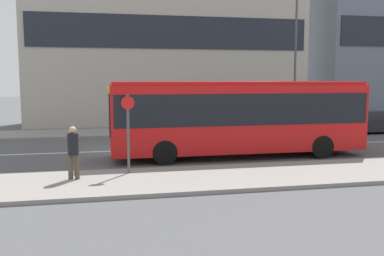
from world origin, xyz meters
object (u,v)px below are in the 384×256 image
at_px(parked_car_0, 365,122).
at_px(street_lamp, 296,50).
at_px(bus_stop_sign, 128,128).
at_px(city_bus, 237,114).
at_px(pedestrian_near_stop, 73,149).

bearing_deg(parked_car_0, street_lamp, 157.22).
bearing_deg(bus_stop_sign, parked_car_0, 30.67).
bearing_deg(city_bus, bus_stop_sign, -147.99).
relative_size(pedestrian_near_stop, bus_stop_sign, 0.64).
bearing_deg(pedestrian_near_stop, street_lamp, 44.13).
bearing_deg(street_lamp, pedestrian_near_stop, -139.21).
height_order(bus_stop_sign, street_lamp, street_lamp).
xyz_separation_m(parked_car_0, pedestrian_near_stop, (-16.50, -9.27, 0.45)).
relative_size(city_bus, bus_stop_sign, 4.03).
bearing_deg(bus_stop_sign, city_bus, 31.32).
relative_size(parked_car_0, street_lamp, 0.54).
height_order(city_bus, parked_car_0, city_bus).
distance_m(parked_car_0, pedestrian_near_stop, 18.93).
distance_m(city_bus, bus_stop_sign, 5.57).
height_order(city_bus, bus_stop_sign, city_bus).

